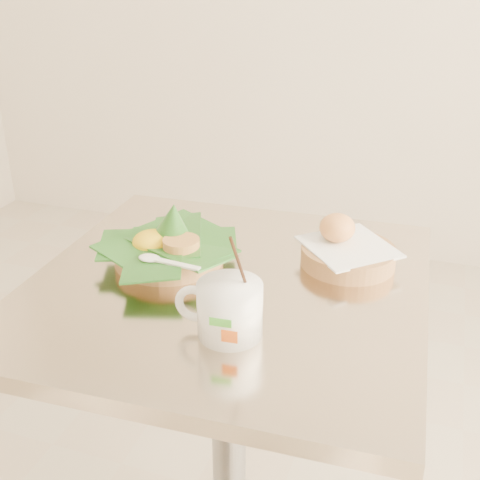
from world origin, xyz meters
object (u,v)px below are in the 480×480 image
(rice_basket, at_px, (168,244))
(coffee_mug, at_px, (228,308))
(bread_basket, at_px, (346,250))
(cafe_table, at_px, (228,379))

(rice_basket, relative_size, coffee_mug, 1.49)
(rice_basket, bearing_deg, bread_basket, 17.35)
(cafe_table, relative_size, coffee_mug, 4.31)
(coffee_mug, bearing_deg, bread_basket, 66.27)
(rice_basket, bearing_deg, cafe_table, -16.19)
(cafe_table, xyz_separation_m, rice_basket, (-0.13, 0.04, 0.26))
(cafe_table, relative_size, bread_basket, 3.51)
(cafe_table, distance_m, coffee_mug, 0.32)
(cafe_table, distance_m, rice_basket, 0.29)
(rice_basket, height_order, bread_basket, rice_basket)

